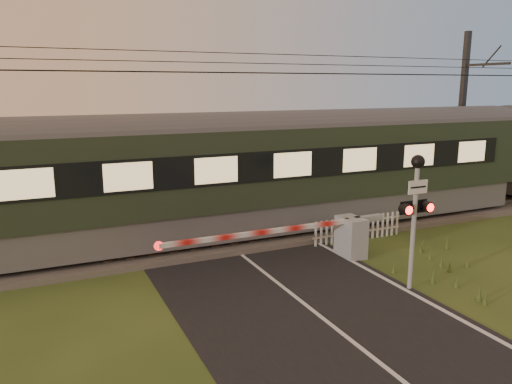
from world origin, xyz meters
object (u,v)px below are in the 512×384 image
train (498,153)px  crossing_signal (416,198)px  picket_fence (358,228)px  catenary_mast (463,112)px  boom_gate (343,236)px

train → crossing_signal: bearing=-149.2°
train → picket_fence: 8.96m
catenary_mast → train: bearing=-92.6°
train → picket_fence: (-8.56, -1.89, -1.83)m
train → crossing_signal: train is taller
boom_gate → catenary_mast: (10.10, 5.34, 3.21)m
boom_gate → crossing_signal: size_ratio=2.05×
picket_fence → catenary_mast: bearing=25.5°
crossing_signal → picket_fence: (1.20, 3.92, -1.96)m
boom_gate → catenary_mast: bearing=27.9°
boom_gate → crossing_signal: crossing_signal is taller
catenary_mast → picket_fence: bearing=-154.5°
train → catenary_mast: bearing=87.4°
train → picket_fence: size_ratio=12.19×
crossing_signal → catenary_mast: bearing=39.2°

